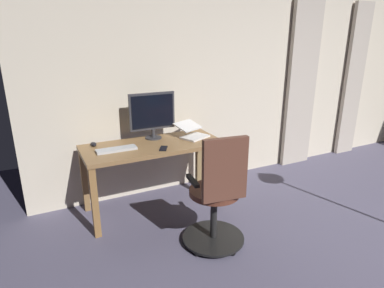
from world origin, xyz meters
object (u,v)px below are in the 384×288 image
Objects in this scene: computer_keyboard at (116,149)px; laptop at (192,133)px; desk at (154,153)px; computer_monitor at (152,113)px; cell_phone_by_monitor at (164,148)px; computer_mouse at (93,144)px; office_chair at (217,198)px.

laptop reaches higher than computer_keyboard.
desk is 0.50m from laptop.
desk is 2.85× the size of computer_monitor.
cell_phone_by_monitor is at bearing 84.59° from computer_monitor.
laptop is 1.05m from computer_mouse.
desk is at bearing -17.77° from laptop.
computer_mouse is at bearing -55.48° from computer_keyboard.
cell_phone_by_monitor is (-0.04, 0.19, 0.10)m from desk.
office_chair is at bearing 135.64° from cell_phone_by_monitor.
cell_phone_by_monitor is (0.20, -0.71, 0.26)m from office_chair.
computer_monitor is at bearing -44.16° from laptop.
computer_mouse is (0.80, -1.11, 0.27)m from office_chair.
computer_monitor reaches higher than office_chair.
desk is at bearing 69.29° from computer_monitor.
cell_phone_by_monitor is (-0.60, 0.41, -0.01)m from computer_mouse.
laptop reaches higher than cell_phone_by_monitor.
computer_mouse is (0.56, -0.22, 0.12)m from desk.
cell_phone_by_monitor is (-0.43, 0.16, -0.01)m from computer_keyboard.
computer_keyboard is at bearing -17.64° from laptop.
office_chair is 10.46× the size of computer_mouse.
cell_phone_by_monitor is at bearing 5.53° from laptop.
office_chair is at bearing 98.49° from computer_monitor.
office_chair reaches higher than cell_phone_by_monitor.
laptop is at bearing -175.13° from computer_keyboard.
computer_keyboard is at bearing 26.51° from computer_monitor.
office_chair reaches higher than computer_keyboard.
desk is at bearing -49.12° from cell_phone_by_monitor.
cell_phone_by_monitor is (0.04, 0.39, -0.28)m from computer_monitor.
computer_keyboard is 0.30m from computer_mouse.
laptop is 2.72× the size of cell_phone_by_monitor.
office_chair is 2.08× the size of computer_monitor.
cell_phone_by_monitor reaches higher than desk.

